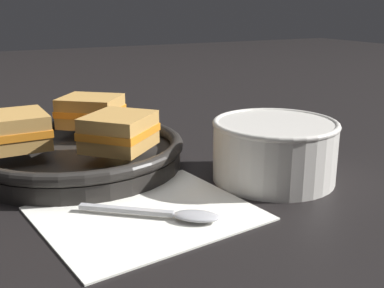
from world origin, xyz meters
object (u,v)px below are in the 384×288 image
sandwich_far_left (91,111)px  sandwich_near_left (16,130)px  soup_bowl (274,147)px  spoon (177,214)px  skillet (78,153)px  sandwich_near_right (119,132)px

sandwich_far_left → sandwich_near_left: bearing=-150.5°
soup_bowl → spoon: (-0.17, -0.06, -0.04)m
skillet → sandwich_near_right: (0.04, -0.07, 0.04)m
sandwich_near_left → soup_bowl: bearing=-29.5°
spoon → soup_bowl: bearing=57.2°
spoon → sandwich_near_left: size_ratio=1.49×
skillet → sandwich_near_right: bearing=-60.5°
soup_bowl → sandwich_near_left: 0.35m
soup_bowl → spoon: 0.18m
sandwich_near_right → sandwich_far_left: bearing=89.5°
spoon → sandwich_near_right: size_ratio=1.14×
skillet → sandwich_near_right: size_ratio=2.52×
spoon → sandwich_near_right: bearing=131.9°
skillet → sandwich_far_left: (0.04, 0.07, 0.04)m
skillet → sandwich_near_left: size_ratio=3.32×
spoon → sandwich_far_left: bearing=130.1°
skillet → sandwich_near_right: 0.09m
soup_bowl → sandwich_far_left: sandwich_far_left is taller
spoon → sandwich_near_left: (-0.13, 0.23, 0.06)m
spoon → sandwich_far_left: 0.30m
sandwich_near_right → sandwich_far_left: (0.00, 0.14, 0.00)m
soup_bowl → sandwich_far_left: size_ratio=1.38×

